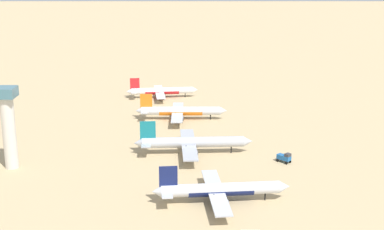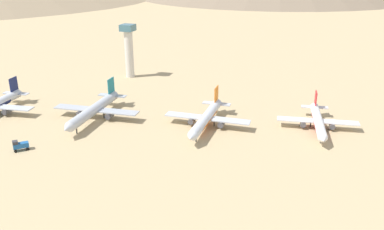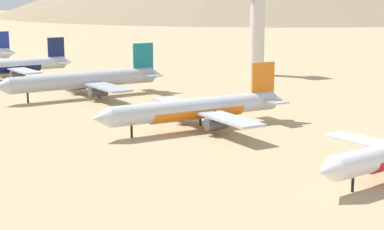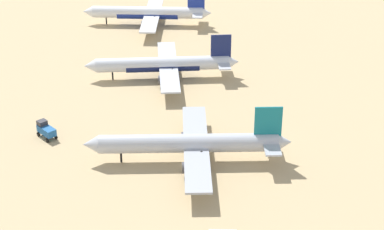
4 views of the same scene
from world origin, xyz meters
name	(u,v)px [view 1 (image 1 of 4)]	position (x,y,z in m)	size (l,w,h in m)	color
ground_plane	(194,152)	(0.00, 0.00, 0.00)	(1800.00, 1800.00, 0.00)	tan
parked_jet_1	(220,190)	(8.49, -46.17, 4.15)	(43.28, 35.27, 12.48)	silver
parked_jet_2	(192,143)	(-0.87, -1.84, 4.48)	(46.18, 37.53, 13.31)	#B2B7C1
parked_jet_3	(180,111)	(-6.97, 45.25, 4.14)	(43.02, 34.86, 12.43)	silver
parked_jet_4	(161,91)	(-18.61, 87.69, 3.75)	(39.09, 31.89, 11.28)	white
service_truck	(284,157)	(33.78, -11.26, 2.08)	(5.45, 5.45, 3.90)	#1E5999
control_tower	(8,124)	(-65.78, -17.64, 16.66)	(7.20, 7.20, 29.88)	beige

